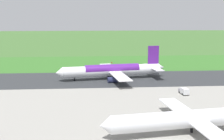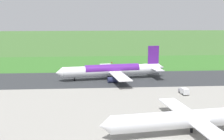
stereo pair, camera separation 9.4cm
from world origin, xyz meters
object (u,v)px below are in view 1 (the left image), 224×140
service_truck_baggage (184,91)px  no_stopping_sign (112,64)px  airliner_parked_mid (193,118)px  airliner_main (113,70)px  traffic_cone_orange (99,65)px

service_truck_baggage → no_stopping_sign: size_ratio=2.64×
airliner_parked_mid → no_stopping_sign: (14.34, -104.49, -2.66)m
airliner_parked_mid → service_truck_baggage: size_ratio=8.40×
airliner_main → airliner_parked_mid: bearing=103.7°
no_stopping_sign → traffic_cone_orange: (7.62, -0.23, -1.09)m
airliner_main → service_truck_baggage: (-26.04, 29.94, -2.95)m
airliner_main → airliner_parked_mid: airliner_main is taller
airliner_parked_mid → no_stopping_sign: 105.50m
traffic_cone_orange → service_truck_baggage: bearing=115.2°
service_truck_baggage → traffic_cone_orange: size_ratio=10.92×
airliner_main → traffic_cone_orange: airliner_main is taller
airliner_parked_mid → traffic_cone_orange: size_ratio=91.76×
airliner_main → traffic_cone_orange: size_ratio=98.25×
service_truck_baggage → traffic_cone_orange: 73.96m
traffic_cone_orange → no_stopping_sign: bearing=178.3°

